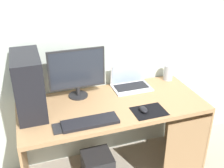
# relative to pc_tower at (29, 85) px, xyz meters

# --- Properties ---
(wall_back) EXTENTS (4.00, 0.05, 2.60)m
(wall_back) POSITION_rel_pc_tower_xyz_m (0.64, 0.30, 0.29)
(wall_back) COLOR beige
(wall_back) RESTS_ON ground_plane
(desk) EXTENTS (1.53, 0.69, 0.78)m
(desk) POSITION_rel_pc_tower_xyz_m (0.65, -0.10, -0.39)
(desk) COLOR #A37A51
(desk) RESTS_ON ground_plane
(pc_tower) EXTENTS (0.21, 0.44, 0.47)m
(pc_tower) POSITION_rel_pc_tower_xyz_m (0.00, 0.00, 0.00)
(pc_tower) COLOR black
(pc_tower) RESTS_ON desk
(monitor) EXTENTS (0.48, 0.17, 0.43)m
(monitor) POSITION_rel_pc_tower_xyz_m (0.40, 0.12, -0.00)
(monitor) COLOR #232326
(monitor) RESTS_ON desk
(laptop) EXTENTS (0.34, 0.23, 0.22)m
(laptop) POSITION_rel_pc_tower_xyz_m (0.89, 0.14, -0.19)
(laptop) COLOR silver
(laptop) RESTS_ON desk
(speaker) EXTENTS (0.09, 0.09, 0.15)m
(speaker) POSITION_rel_pc_tower_xyz_m (1.30, 0.17, -0.16)
(speaker) COLOR #B7BCC6
(speaker) RESTS_ON desk
(keyboard) EXTENTS (0.42, 0.14, 0.02)m
(keyboard) POSITION_rel_pc_tower_xyz_m (0.39, -0.31, -0.22)
(keyboard) COLOR black
(keyboard) RESTS_ON desk
(mousepad) EXTENTS (0.26, 0.20, 0.00)m
(mousepad) POSITION_rel_pc_tower_xyz_m (0.87, -0.30, -0.23)
(mousepad) COLOR black
(mousepad) RESTS_ON desk
(mouse_left) EXTENTS (0.06, 0.10, 0.03)m
(mouse_left) POSITION_rel_pc_tower_xyz_m (0.82, -0.29, -0.21)
(mouse_left) COLOR black
(mouse_left) RESTS_ON mousepad
(cell_phone) EXTENTS (0.07, 0.13, 0.01)m
(cell_phone) POSITION_rel_pc_tower_xyz_m (0.15, -0.30, -0.23)
(cell_phone) COLOR #232326
(cell_phone) RESTS_ON desk
(subwoofer) EXTENTS (0.26, 0.26, 0.26)m
(subwoofer) POSITION_rel_pc_tower_xyz_m (0.49, -0.08, -0.88)
(subwoofer) COLOR #232326
(subwoofer) RESTS_ON ground_plane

